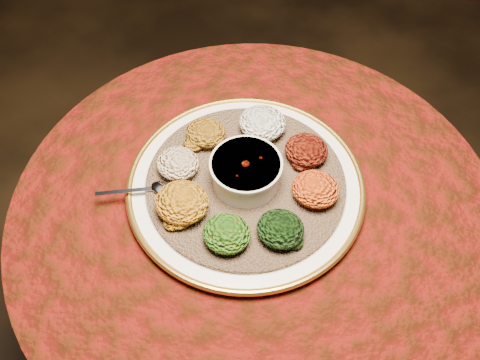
% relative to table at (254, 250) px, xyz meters
% --- Properties ---
extents(table, '(0.96, 0.96, 0.73)m').
position_rel_table_xyz_m(table, '(0.00, 0.00, 0.00)').
color(table, black).
rests_on(table, ground).
extents(platter, '(0.47, 0.47, 0.02)m').
position_rel_table_xyz_m(platter, '(-0.03, 0.03, 0.19)').
color(platter, white).
rests_on(platter, table).
extents(injera, '(0.51, 0.51, 0.01)m').
position_rel_table_xyz_m(injera, '(-0.03, 0.03, 0.20)').
color(injera, '#8C6846').
rests_on(injera, platter).
extents(stew_bowl, '(0.14, 0.14, 0.06)m').
position_rel_table_xyz_m(stew_bowl, '(-0.03, 0.03, 0.24)').
color(stew_bowl, silver).
rests_on(stew_bowl, injera).
extents(spoon, '(0.13, 0.09, 0.01)m').
position_rel_table_xyz_m(spoon, '(-0.18, -0.07, 0.21)').
color(spoon, silver).
rests_on(spoon, injera).
extents(portion_ayib, '(0.10, 0.09, 0.05)m').
position_rel_table_xyz_m(portion_ayib, '(-0.06, 0.16, 0.23)').
color(portion_ayib, white).
rests_on(portion_ayib, injera).
extents(portion_kitfo, '(0.09, 0.08, 0.04)m').
position_rel_table_xyz_m(portion_kitfo, '(0.05, 0.13, 0.23)').
color(portion_kitfo, black).
rests_on(portion_kitfo, injera).
extents(portion_tikil, '(0.09, 0.09, 0.04)m').
position_rel_table_xyz_m(portion_tikil, '(0.10, 0.05, 0.23)').
color(portion_tikil, '#BC890F').
rests_on(portion_tikil, injera).
extents(portion_gomen, '(0.09, 0.08, 0.04)m').
position_rel_table_xyz_m(portion_gomen, '(0.07, -0.06, 0.23)').
color(portion_gomen, black).
rests_on(portion_gomen, injera).
extents(portion_mixveg, '(0.09, 0.08, 0.04)m').
position_rel_table_xyz_m(portion_mixveg, '(-0.01, -0.11, 0.23)').
color(portion_mixveg, '#A9460A').
rests_on(portion_mixveg, injera).
extents(portion_kik, '(0.10, 0.10, 0.05)m').
position_rel_table_xyz_m(portion_kik, '(-0.11, -0.09, 0.23)').
color(portion_kik, '#C07211').
rests_on(portion_kik, injera).
extents(portion_timatim, '(0.08, 0.08, 0.04)m').
position_rel_table_xyz_m(portion_timatim, '(-0.17, -0.01, 0.23)').
color(portion_timatim, maroon).
rests_on(portion_timatim, injera).
extents(portion_shiro, '(0.08, 0.08, 0.04)m').
position_rel_table_xyz_m(portion_shiro, '(-0.15, 0.09, 0.23)').
color(portion_shiro, '#875010').
rests_on(portion_shiro, injera).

